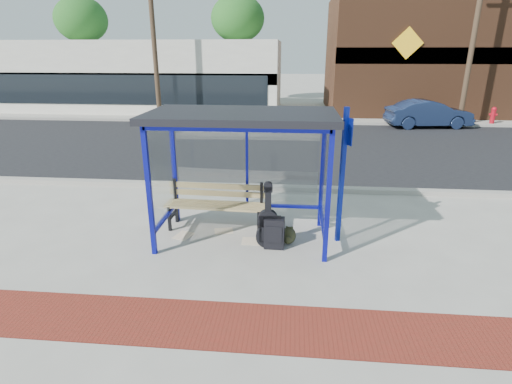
# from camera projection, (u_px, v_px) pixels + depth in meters

# --- Properties ---
(ground) EXTENTS (120.00, 120.00, 0.00)m
(ground) POSITION_uv_depth(u_px,v_px,m) (243.00, 238.00, 7.71)
(ground) COLOR #B2ADA0
(ground) RESTS_ON ground
(brick_paver_strip) EXTENTS (60.00, 1.00, 0.01)m
(brick_paver_strip) POSITION_uv_depth(u_px,v_px,m) (219.00, 324.00, 5.27)
(brick_paver_strip) COLOR maroon
(brick_paver_strip) RESTS_ON ground
(curb_near) EXTENTS (60.00, 0.25, 0.12)m
(curb_near) POSITION_uv_depth(u_px,v_px,m) (257.00, 187.00, 10.41)
(curb_near) COLOR gray
(curb_near) RESTS_ON ground
(street_asphalt) EXTENTS (60.00, 10.00, 0.00)m
(street_asphalt) POSITION_uv_depth(u_px,v_px,m) (269.00, 146.00, 15.22)
(street_asphalt) COLOR black
(street_asphalt) RESTS_ON ground
(curb_far) EXTENTS (60.00, 0.25, 0.12)m
(curb_far) POSITION_uv_depth(u_px,v_px,m) (275.00, 122.00, 19.99)
(curb_far) COLOR gray
(curb_far) RESTS_ON ground
(far_sidewalk) EXTENTS (60.00, 4.00, 0.01)m
(far_sidewalk) POSITION_uv_depth(u_px,v_px,m) (276.00, 117.00, 21.79)
(far_sidewalk) COLOR #B2ADA0
(far_sidewalk) RESTS_ON ground
(bus_shelter) EXTENTS (3.30, 1.80, 2.42)m
(bus_shelter) POSITION_uv_depth(u_px,v_px,m) (242.00, 131.00, 7.09)
(bus_shelter) COLOR #0D1195
(bus_shelter) RESTS_ON ground
(storefront_white) EXTENTS (18.00, 6.04, 4.00)m
(storefront_white) POSITION_uv_depth(u_px,v_px,m) (134.00, 75.00, 24.71)
(storefront_white) COLOR silver
(storefront_white) RESTS_ON ground
(storefront_brown) EXTENTS (10.00, 7.08, 6.40)m
(storefront_brown) POSITION_uv_depth(u_px,v_px,m) (417.00, 55.00, 23.32)
(storefront_brown) COLOR #59331E
(storefront_brown) RESTS_ON ground
(tree_left) EXTENTS (3.60, 3.60, 7.03)m
(tree_left) POSITION_uv_depth(u_px,v_px,m) (81.00, 20.00, 27.76)
(tree_left) COLOR #4C3826
(tree_left) RESTS_ON ground
(tree_mid) EXTENTS (3.60, 3.60, 7.03)m
(tree_mid) POSITION_uv_depth(u_px,v_px,m) (238.00, 19.00, 26.81)
(tree_mid) COLOR #4C3826
(tree_mid) RESTS_ON ground
(tree_right) EXTENTS (3.60, 3.60, 7.03)m
(tree_right) POSITION_uv_depth(u_px,v_px,m) (478.00, 18.00, 25.48)
(tree_right) COLOR #4C3826
(tree_right) RESTS_ON ground
(utility_pole_west) EXTENTS (1.60, 0.24, 8.00)m
(utility_pole_west) POSITION_uv_depth(u_px,v_px,m) (154.00, 36.00, 19.44)
(utility_pole_west) COLOR #4C3826
(utility_pole_west) RESTS_ON ground
(utility_pole_east) EXTENTS (1.60, 0.24, 8.00)m
(utility_pole_east) POSITION_uv_depth(u_px,v_px,m) (474.00, 35.00, 18.15)
(utility_pole_east) COLOR #4C3826
(utility_pole_east) RESTS_ON ground
(bench) EXTENTS (2.05, 0.57, 0.96)m
(bench) POSITION_uv_depth(u_px,v_px,m) (216.00, 202.00, 8.02)
(bench) COLOR black
(bench) RESTS_ON ground
(guitar_bag) EXTENTS (0.44, 0.16, 1.19)m
(guitar_bag) POSITION_uv_depth(u_px,v_px,m) (268.00, 225.00, 7.23)
(guitar_bag) COLOR black
(guitar_bag) RESTS_ON ground
(suitcase) EXTENTS (0.37, 0.25, 0.63)m
(suitcase) POSITION_uv_depth(u_px,v_px,m) (274.00, 233.00, 7.25)
(suitcase) COLOR black
(suitcase) RESTS_ON ground
(backpack) EXTENTS (0.30, 0.28, 0.32)m
(backpack) POSITION_uv_depth(u_px,v_px,m) (289.00, 236.00, 7.45)
(backpack) COLOR #2A2A17
(backpack) RESTS_ON ground
(sign_post) EXTENTS (0.16, 0.30, 2.52)m
(sign_post) POSITION_uv_depth(u_px,v_px,m) (343.00, 169.00, 7.15)
(sign_post) COLOR navy
(sign_post) RESTS_ON ground
(newspaper_a) EXTENTS (0.43, 0.37, 0.01)m
(newspaper_a) POSITION_uv_depth(u_px,v_px,m) (224.00, 231.00, 8.01)
(newspaper_a) COLOR white
(newspaper_a) RESTS_ON ground
(newspaper_b) EXTENTS (0.40, 0.46, 0.01)m
(newspaper_b) POSITION_uv_depth(u_px,v_px,m) (184.00, 236.00, 7.81)
(newspaper_b) COLOR white
(newspaper_b) RESTS_ON ground
(newspaper_c) EXTENTS (0.42, 0.34, 0.01)m
(newspaper_c) POSITION_uv_depth(u_px,v_px,m) (253.00, 241.00, 7.58)
(newspaper_c) COLOR white
(newspaper_c) RESTS_ON ground
(parked_car) EXTENTS (4.01, 1.84, 1.27)m
(parked_car) POSITION_uv_depth(u_px,v_px,m) (429.00, 114.00, 18.76)
(parked_car) COLOR #1B294B
(parked_car) RESTS_ON ground
(fire_hydrant) EXTENTS (0.37, 0.24, 0.82)m
(fire_hydrant) POSITION_uv_depth(u_px,v_px,m) (493.00, 115.00, 19.80)
(fire_hydrant) COLOR #B10C1A
(fire_hydrant) RESTS_ON ground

